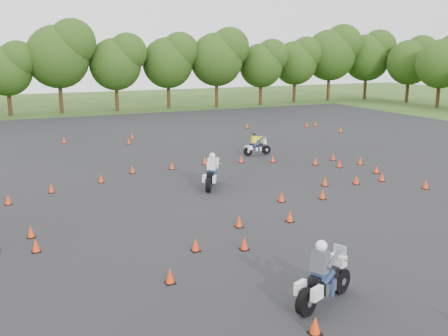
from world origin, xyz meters
name	(u,v)px	position (x,y,z in m)	size (l,w,h in m)	color
ground	(262,215)	(0.00, 0.00, 0.00)	(140.00, 140.00, 0.00)	#2D5119
asphalt_pad	(209,182)	(0.00, 6.00, 0.01)	(62.00, 62.00, 0.00)	black
treeline	(138,72)	(4.11, 35.59, 4.61)	(87.09, 32.39, 10.88)	#254112
traffic_cones	(211,180)	(-0.03, 5.53, 0.23)	(36.76, 32.51, 0.45)	#F7370A
rider_grey	(325,271)	(-2.11, -7.44, 0.96)	(2.47, 0.76, 1.90)	#44464C
rider_yellow	(258,144)	(5.68, 11.16, 0.77)	(1.98, 0.61, 1.53)	yellow
rider_white	(211,170)	(-0.30, 4.91, 0.93)	(2.41, 0.74, 1.86)	silver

